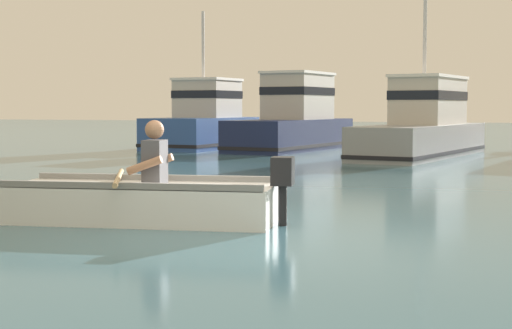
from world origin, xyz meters
The scene contains 5 objects.
ground_plane centered at (0.00, 0.00, 0.00)m, with size 120.00×120.00×0.00m, color #386070.
rowboat_with_person centered at (-1.44, 0.61, 0.25)m, with size 3.72×1.80×1.19m.
moored_boat_blue centered at (-7.20, 15.71, 0.84)m, with size 2.46×4.61×4.37m.
moored_boat_navy centered at (-4.22, 15.84, 0.89)m, with size 2.72×5.86×2.42m.
moored_boat_grey centered at (0.04, 13.94, 0.80)m, with size 2.90×6.81×4.58m.
Camera 1 is at (2.97, -7.50, 1.35)m, focal length 55.14 mm.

